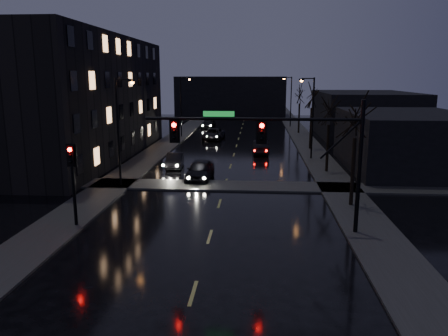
% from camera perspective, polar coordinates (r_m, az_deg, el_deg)
% --- Properties ---
extents(ground, '(160.00, 160.00, 0.00)m').
position_cam_1_polar(ground, '(15.70, -5.17, -19.38)').
color(ground, black).
rests_on(ground, ground).
extents(sidewalk_left, '(3.00, 140.00, 0.12)m').
position_cam_1_polar(sidewalk_left, '(50.07, -8.29, 2.53)').
color(sidewalk_left, '#2D2D2B').
rests_on(sidewalk_left, ground).
extents(sidewalk_right, '(3.00, 140.00, 0.12)m').
position_cam_1_polar(sidewalk_right, '(49.28, 11.41, 2.27)').
color(sidewalk_right, '#2D2D2B').
rests_on(sidewalk_right, ground).
extents(sidewalk_cross, '(40.00, 3.00, 0.12)m').
position_cam_1_polar(sidewalk_cross, '(32.81, 0.07, -2.32)').
color(sidewalk_cross, '#2D2D2B').
rests_on(sidewalk_cross, ground).
extents(apartment_block, '(12.00, 30.00, 12.00)m').
position_cam_1_polar(apartment_block, '(47.18, -19.49, 8.67)').
color(apartment_block, black).
rests_on(apartment_block, ground).
extents(commercial_right_near, '(10.00, 14.00, 5.00)m').
position_cam_1_polar(commercial_right_near, '(41.75, 22.65, 3.25)').
color(commercial_right_near, black).
rests_on(commercial_right_near, ground).
extents(commercial_right_far, '(12.00, 18.00, 6.00)m').
position_cam_1_polar(commercial_right_far, '(63.16, 17.80, 6.71)').
color(commercial_right_far, black).
rests_on(commercial_right_far, ground).
extents(far_block, '(22.00, 10.00, 8.00)m').
position_cam_1_polar(far_block, '(91.46, 0.92, 9.35)').
color(far_block, black).
rests_on(far_block, ground).
extents(signal_mast, '(11.11, 0.41, 7.00)m').
position_cam_1_polar(signal_mast, '(22.50, 8.11, 3.45)').
color(signal_mast, black).
rests_on(signal_mast, ground).
extents(signal_pole_left, '(0.35, 0.41, 4.53)m').
position_cam_1_polar(signal_pole_left, '(24.82, -19.16, -0.67)').
color(signal_pole_left, black).
rests_on(signal_pole_left, ground).
extents(tree_near, '(3.52, 3.52, 8.08)m').
position_cam_1_polar(tree_near, '(27.95, 16.95, 7.48)').
color(tree_near, black).
rests_on(tree_near, ground).
extents(tree_mid_a, '(3.30, 3.30, 7.58)m').
position_cam_1_polar(tree_mid_a, '(37.78, 13.64, 8.09)').
color(tree_mid_a, black).
rests_on(tree_mid_a, ground).
extents(tree_mid_b, '(3.74, 3.74, 8.59)m').
position_cam_1_polar(tree_mid_b, '(49.61, 11.46, 9.94)').
color(tree_mid_b, black).
rests_on(tree_mid_b, ground).
extents(tree_far, '(3.43, 3.43, 7.88)m').
position_cam_1_polar(tree_far, '(63.54, 9.89, 9.90)').
color(tree_far, black).
rests_on(tree_far, ground).
extents(streetlight_l_near, '(1.53, 0.28, 8.00)m').
position_cam_1_polar(streetlight_l_near, '(32.92, -13.35, 5.75)').
color(streetlight_l_near, black).
rests_on(streetlight_l_near, ground).
extents(streetlight_l_far, '(1.53, 0.28, 8.00)m').
position_cam_1_polar(streetlight_l_far, '(59.15, -5.46, 8.63)').
color(streetlight_l_far, black).
rests_on(streetlight_l_far, ground).
extents(streetlight_r_mid, '(1.53, 0.28, 8.00)m').
position_cam_1_polar(streetlight_r_mid, '(43.66, 11.25, 7.29)').
color(streetlight_r_mid, black).
rests_on(streetlight_r_mid, ground).
extents(streetlight_r_far, '(1.53, 0.28, 8.00)m').
position_cam_1_polar(streetlight_r_far, '(71.49, 8.58, 9.11)').
color(streetlight_r_far, black).
rests_on(streetlight_r_far, ground).
extents(oncoming_car_a, '(2.16, 4.74, 1.58)m').
position_cam_1_polar(oncoming_car_a, '(34.83, -3.15, -0.27)').
color(oncoming_car_a, black).
rests_on(oncoming_car_a, ground).
extents(oncoming_car_b, '(1.76, 4.13, 1.32)m').
position_cam_1_polar(oncoming_car_b, '(39.64, -6.45, 0.99)').
color(oncoming_car_b, black).
rests_on(oncoming_car_b, ground).
extents(oncoming_car_c, '(2.84, 5.41, 1.45)m').
position_cam_1_polar(oncoming_car_c, '(56.83, -1.38, 4.44)').
color(oncoming_car_c, black).
rests_on(oncoming_car_c, ground).
extents(oncoming_car_d, '(2.26, 4.74, 1.33)m').
position_cam_1_polar(oncoming_car_d, '(69.67, -2.08, 5.78)').
color(oncoming_car_d, black).
rests_on(oncoming_car_d, ground).
extents(lead_car, '(1.81, 4.56, 1.48)m').
position_cam_1_polar(lead_car, '(46.60, 4.77, 2.76)').
color(lead_car, black).
rests_on(lead_car, ground).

